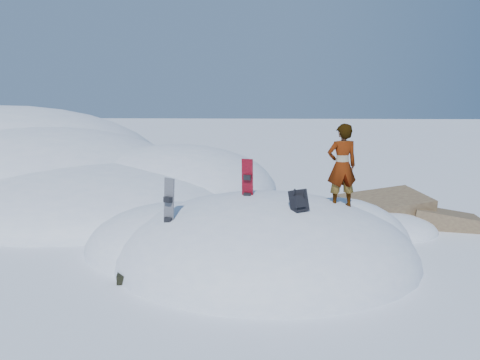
{
  "coord_description": "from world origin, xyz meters",
  "views": [
    {
      "loc": [
        -0.08,
        -10.37,
        3.79
      ],
      "look_at": [
        -0.59,
        0.3,
        1.8
      ],
      "focal_mm": 35.0,
      "sensor_mm": 36.0,
      "label": 1
    }
  ],
  "objects_px": {
    "snowboard_red": "(247,188)",
    "snowboard_dark": "(169,212)",
    "backpack": "(299,201)",
    "person": "(342,166)"
  },
  "relations": [
    {
      "from": "snowboard_red",
      "to": "backpack",
      "type": "bearing_deg",
      "value": -28.16
    },
    {
      "from": "snowboard_red",
      "to": "backpack",
      "type": "height_order",
      "value": "snowboard_red"
    },
    {
      "from": "snowboard_red",
      "to": "person",
      "type": "height_order",
      "value": "person"
    },
    {
      "from": "snowboard_red",
      "to": "backpack",
      "type": "distance_m",
      "value": 1.47
    },
    {
      "from": "person",
      "to": "backpack",
      "type": "bearing_deg",
      "value": 31.28
    },
    {
      "from": "person",
      "to": "snowboard_red",
      "type": "bearing_deg",
      "value": -12.54
    },
    {
      "from": "snowboard_red",
      "to": "backpack",
      "type": "xyz_separation_m",
      "value": [
        1.1,
        -0.98,
        -0.05
      ]
    },
    {
      "from": "backpack",
      "to": "person",
      "type": "distance_m",
      "value": 1.53
    },
    {
      "from": "backpack",
      "to": "snowboard_red",
      "type": "bearing_deg",
      "value": 105.3
    },
    {
      "from": "snowboard_red",
      "to": "snowboard_dark",
      "type": "distance_m",
      "value": 1.92
    }
  ]
}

